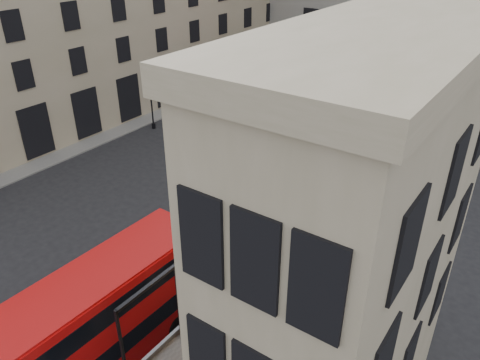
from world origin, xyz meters
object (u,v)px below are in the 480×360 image
Objects in this scene: cafe_table_mid at (237,285)px; cafe_chair_b at (272,309)px; street_lamp_a at (152,104)px; cafe_chair_d at (307,263)px; pedestrian_b at (278,94)px; cafe_table_far at (279,256)px; pedestrian_e at (172,102)px; car_c at (235,115)px; traffic_light_near at (261,176)px; car_b at (281,123)px; bicycle at (190,183)px; cyclist at (285,164)px; pedestrian_a at (237,93)px; pedestrian_c at (363,84)px; street_lamp_b at (335,82)px; bus_far at (262,85)px; pedestrian_d at (429,111)px; cafe_table_near at (205,326)px; cafe_chair_c at (277,313)px; car_a at (240,158)px; bus_near at (79,331)px; traffic_light_far at (233,81)px.

cafe_table_mid is 1.63m from cafe_chair_b.
cafe_chair_d reaches higher than street_lamp_a.
pedestrian_b is 2.32× the size of cafe_table_far.
cafe_chair_d is at bearing 30.93° from pedestrian_e.
traffic_light_near is at bearing 112.72° from car_c.
car_b is 0.77× the size of car_c.
cafe_chair_d is (8.02, -8.99, 2.44)m from traffic_light_near.
cyclist is at bearing -40.69° from bicycle.
pedestrian_c is (9.79, 11.18, -0.07)m from pedestrian_a.
pedestrian_e is at bearing 55.73° from cyclist.
street_lamp_b is at bearing 55.49° from street_lamp_a.
bus_far reaches higher than pedestrian_d.
street_lamp_a is 26.98m from pedestrian_d.
cafe_table_near is 2.69m from cafe_chair_c.
traffic_light_near is 0.70× the size of car_c.
cafe_table_near is at bearing -124.98° from cafe_chair_c.
car_a is 22.27m from cafe_table_near.
car_c is at bearing 128.35° from cafe_chair_b.
pedestrian_a is at bearing 123.93° from cafe_table_near.
traffic_light_near reaches higher than car_a.
cyclist is at bearing 118.61° from cafe_chair_b.
car_b is at bearing 120.16° from cafe_table_far.
car_a is 4.84× the size of cafe_chair_c.
street_lamp_a reaches higher than bus_near.
cafe_table_far is at bearing -63.16° from car_a.
car_c is 7.52m from pedestrian_e.
pedestrian_d is at bearing -25.19° from bicycle.
cafe_chair_d reaches higher than pedestrian_c.
traffic_light_far reaches higher than car_c.
cafe_table_mid is (11.26, -16.17, 4.35)m from car_a.
pedestrian_c is at bearing 27.82° from pedestrian_d.
cafe_table_mid is (20.61, -28.79, 4.21)m from pedestrian_a.
bus_far reaches higher than pedestrian_e.
cafe_chair_d is (1.40, 2.97, -0.23)m from cafe_table_mid.
pedestrian_d is at bearing 93.61° from cafe_table_near.
pedestrian_a reaches higher than pedestrian_d.
pedestrian_b is 2.02× the size of cafe_chair_b.
cafe_chair_b is at bearing -36.66° from street_lamp_a.
traffic_light_far is 4.99× the size of cafe_table_far.
bus_near is 32.89m from pedestrian_e.
cafe_table_near reaches higher than car_a.
traffic_light_far is (-14.00, 16.00, 0.00)m from traffic_light_near.
street_lamp_b reaches higher than car_b.
traffic_light_near and traffic_light_far have the same top height.
street_lamp_b is 3.28× the size of pedestrian_c.
cafe_chair_c is (3.91, -35.50, 4.06)m from pedestrian_d.
bus_near is 6.73m from cafe_table_mid.
cafe_chair_d is at bearing -67.70° from car_b.
pedestrian_c is at bearing -5.19° from bicycle.
traffic_light_far is at bearing 116.07° from bus_near.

